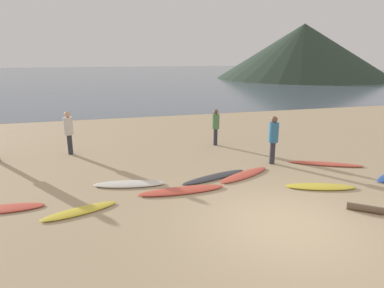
{
  "coord_description": "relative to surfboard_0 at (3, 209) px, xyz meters",
  "views": [
    {
      "loc": [
        -4.03,
        -6.27,
        3.86
      ],
      "look_at": [
        -0.69,
        5.54,
        0.6
      ],
      "focal_mm": 31.34,
      "sensor_mm": 36.0,
      "label": 1
    }
  ],
  "objects": [
    {
      "name": "surfboard_3",
      "position": [
        4.72,
        -0.09,
        0.01
      ],
      "size": [
        2.56,
        0.58,
        0.08
      ],
      "primitive_type": "ellipsoid",
      "rotation": [
        0.0,
        0.0,
        0.0
      ],
      "color": "#D84C38",
      "rests_on": "ground"
    },
    {
      "name": "driftwood_log",
      "position": [
        9.06,
        -2.75,
        0.06
      ],
      "size": [
        1.1,
        0.96,
        0.18
      ],
      "primitive_type": "cylinder",
      "rotation": [
        0.0,
        1.57,
        -0.69
      ],
      "color": "brown",
      "rests_on": "ground"
    },
    {
      "name": "ocean_water",
      "position": [
        6.56,
        62.43,
        -0.03
      ],
      "size": [
        140.0,
        100.0,
        0.01
      ],
      "primitive_type": "cube",
      "color": "slate",
      "rests_on": "ground"
    },
    {
      "name": "surfboard_6",
      "position": [
        8.8,
        -0.94,
        0.01
      ],
      "size": [
        2.14,
        1.19,
        0.08
      ],
      "primitive_type": "ellipsoid",
      "rotation": [
        0.0,
        0.0,
        -0.32
      ],
      "color": "yellow",
      "rests_on": "ground"
    },
    {
      "name": "surfboard_2",
      "position": [
        3.29,
        0.83,
        0.01
      ],
      "size": [
        2.24,
        1.01,
        0.08
      ],
      "primitive_type": "ellipsoid",
      "rotation": [
        0.0,
        0.0,
        -0.19
      ],
      "color": "silver",
      "rests_on": "ground"
    },
    {
      "name": "ground_plane",
      "position": [
        6.56,
        7.33,
        -0.13
      ],
      "size": [
        120.0,
        120.0,
        0.2
      ],
      "primitive_type": "cube",
      "color": "tan",
      "rests_on": "ground"
    },
    {
      "name": "surfboard_1",
      "position": [
        1.9,
        -0.68,
        0.0
      ],
      "size": [
        1.97,
        1.08,
        0.07
      ],
      "primitive_type": "ellipsoid",
      "rotation": [
        0.0,
        0.0,
        0.33
      ],
      "color": "yellow",
      "rests_on": "ground"
    },
    {
      "name": "person_2",
      "position": [
        7.43,
        4.6,
        0.91
      ],
      "size": [
        0.32,
        0.32,
        1.59
      ],
      "rotation": [
        0.0,
        0.0,
        5.34
      ],
      "color": "#2D2D38",
      "rests_on": "ground"
    },
    {
      "name": "headland_hill",
      "position": [
        36.62,
        42.62,
        4.46
      ],
      "size": [
        28.89,
        28.89,
        8.97
      ],
      "primitive_type": "cone",
      "color": "#28382B",
      "rests_on": "ground"
    },
    {
      "name": "surfboard_0",
      "position": [
        0.0,
        0.0,
        0.0
      ],
      "size": [
        2.03,
        0.62,
        0.06
      ],
      "primitive_type": "ellipsoid",
      "rotation": [
        0.0,
        0.0,
        -0.04
      ],
      "color": "#D84C38",
      "rests_on": "ground"
    },
    {
      "name": "surfboard_4",
      "position": [
        6.01,
        0.72,
        0.0
      ],
      "size": [
        2.47,
        1.19,
        0.06
      ],
      "primitive_type": "ellipsoid",
      "rotation": [
        0.0,
        0.0,
        0.32
      ],
      "color": "#333338",
      "rests_on": "ground"
    },
    {
      "name": "person_3",
      "position": [
        8.55,
        1.56,
        1.01
      ],
      "size": [
        0.36,
        0.36,
        1.76
      ],
      "rotation": [
        0.0,
        0.0,
        5.35
      ],
      "color": "#2D2D38",
      "rests_on": "ground"
    },
    {
      "name": "surfboard_5",
      "position": [
        7.03,
        0.64,
        0.0
      ],
      "size": [
        2.22,
        1.44,
        0.07
      ],
      "primitive_type": "ellipsoid",
      "rotation": [
        0.0,
        0.0,
        0.45
      ],
      "color": "#D84C38",
      "rests_on": "ground"
    },
    {
      "name": "person_1",
      "position": [
        1.34,
        4.86,
        0.99
      ],
      "size": [
        0.35,
        0.35,
        1.73
      ],
      "rotation": [
        0.0,
        0.0,
        5.8
      ],
      "color": "#2D2D38",
      "rests_on": "ground"
    },
    {
      "name": "surfboard_7",
      "position": [
        10.35,
        0.91,
        0.0
      ],
      "size": [
        2.51,
        1.63,
        0.07
      ],
      "primitive_type": "ellipsoid",
      "rotation": [
        0.0,
        0.0,
        -0.49
      ],
      "color": "#D84C38",
      "rests_on": "ground"
    }
  ]
}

